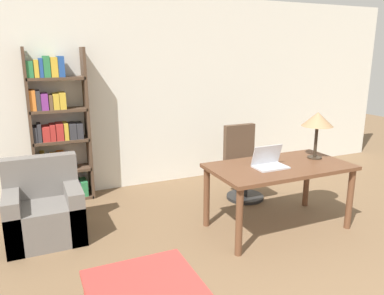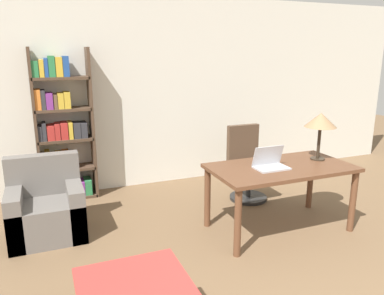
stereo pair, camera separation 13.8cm
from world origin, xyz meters
name	(u,v)px [view 2 (the right image)]	position (x,y,z in m)	size (l,w,h in m)	color
wall_back	(176,92)	(0.00, 4.53, 1.35)	(8.00, 0.06, 2.70)	silver
desk	(281,175)	(0.48, 2.51, 0.63)	(1.54, 0.82, 0.73)	brown
laptop	(270,163)	(0.32, 2.49, 0.78)	(0.35, 0.23, 0.23)	#B2B2B7
table_lamp	(321,121)	(1.02, 2.57, 1.17)	(0.35, 0.35, 0.54)	#2D2319
office_chair	(247,166)	(0.61, 3.46, 0.45)	(0.50, 0.50, 0.98)	black
side_table_blue	(134,292)	(-1.44, 1.31, 0.48)	(0.68, 0.57, 0.56)	#B2332D
armchair	(47,210)	(-1.92, 3.30, 0.29)	(0.76, 0.65, 0.85)	#66605B
bookshelf	(62,133)	(-1.65, 4.34, 0.90)	(0.73, 0.28, 1.99)	#4C3828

